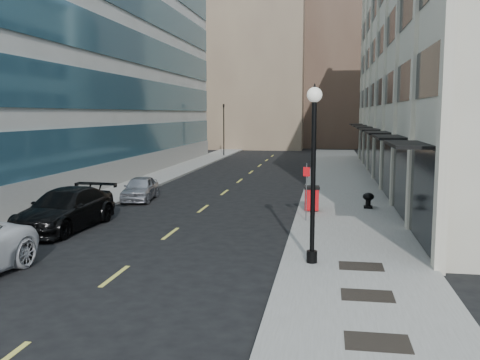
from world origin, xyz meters
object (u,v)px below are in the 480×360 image
(car_black_pickup, at_px, (65,209))
(car_silver_sedan, at_px, (140,188))
(lamppost, at_px, (313,159))
(sign_post, at_px, (306,184))
(urn_planter, at_px, (368,199))
(traffic_signal, at_px, (224,107))
(trash_bin, at_px, (312,198))

(car_black_pickup, height_order, car_silver_sedan, car_black_pickup)
(lamppost, bearing_deg, sign_post, 93.90)
(urn_planter, bearing_deg, traffic_signal, 112.97)
(car_black_pickup, relative_size, car_silver_sedan, 1.47)
(car_black_pickup, xyz_separation_m, sign_post, (10.35, 2.79, 0.95))
(lamppost, distance_m, urn_planter, 11.43)
(car_silver_sedan, bearing_deg, traffic_signal, 85.60)
(car_black_pickup, height_order, sign_post, sign_post)
(traffic_signal, distance_m, trash_bin, 36.59)
(trash_bin, distance_m, urn_planter, 3.13)
(lamppost, bearing_deg, traffic_signal, 104.67)
(car_black_pickup, height_order, lamppost, lamppost)
(car_black_pickup, distance_m, car_silver_sedan, 8.01)
(sign_post, relative_size, urn_planter, 3.27)
(traffic_signal, bearing_deg, car_black_pickup, -88.99)
(trash_bin, relative_size, sign_post, 0.47)
(car_silver_sedan, relative_size, trash_bin, 3.29)
(traffic_signal, relative_size, urn_planter, 8.66)
(traffic_signal, xyz_separation_m, car_black_pickup, (0.70, -39.85, -4.84))
(traffic_signal, height_order, car_black_pickup, traffic_signal)
(traffic_signal, relative_size, car_black_pickup, 1.16)
(trash_bin, bearing_deg, urn_planter, 19.01)
(lamppost, bearing_deg, car_black_pickup, 159.00)
(car_silver_sedan, relative_size, sign_post, 1.55)
(sign_post, bearing_deg, urn_planter, 61.49)
(car_silver_sedan, bearing_deg, sign_post, -34.55)
(trash_bin, height_order, lamppost, lamppost)
(car_silver_sedan, height_order, trash_bin, same)
(sign_post, xyz_separation_m, urn_planter, (3.05, 3.79, -1.19))
(car_black_pickup, bearing_deg, car_silver_sedan, 89.74)
(traffic_signal, xyz_separation_m, sign_post, (11.05, -37.05, -3.89))
(car_silver_sedan, bearing_deg, urn_planter, -12.86)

